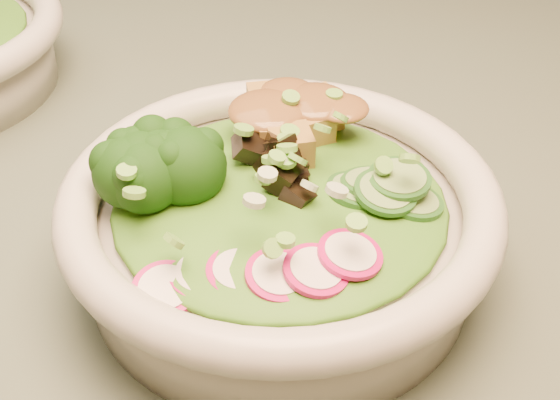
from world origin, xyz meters
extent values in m
cube|color=#465042|center=(0.00, 0.00, 0.73)|extent=(1.20, 0.80, 0.03)
cylinder|color=beige|center=(-0.01, -0.07, 0.78)|extent=(0.23, 0.23, 0.05)
torus|color=beige|center=(-0.01, -0.07, 0.81)|extent=(0.26, 0.26, 0.03)
ellipsoid|color=#306B16|center=(-0.01, -0.07, 0.81)|extent=(0.20, 0.20, 0.02)
ellipsoid|color=brown|center=(0.01, -0.01, 0.83)|extent=(0.07, 0.05, 0.02)
camera|label=1|loc=(-0.06, -0.43, 1.09)|focal=50.00mm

